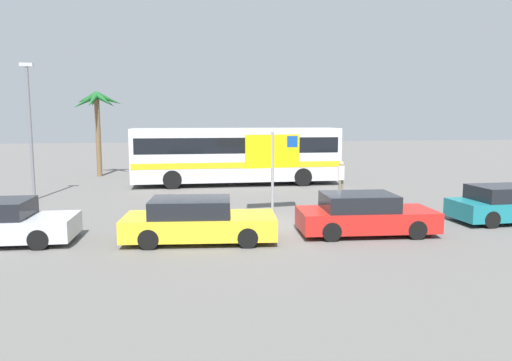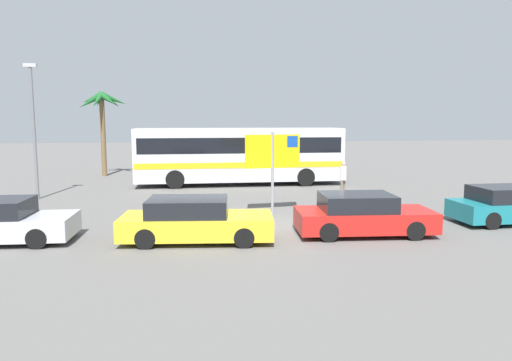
% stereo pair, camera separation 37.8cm
% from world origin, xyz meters
% --- Properties ---
extents(ground, '(120.00, 120.00, 0.00)m').
position_xyz_m(ground, '(0.00, 0.00, 0.00)').
color(ground, '#605E5B').
extents(bus_front_coach, '(11.48, 2.45, 3.17)m').
position_xyz_m(bus_front_coach, '(0.45, 10.87, 1.78)').
color(bus_front_coach, silver).
rests_on(bus_front_coach, ground).
extents(ferry_sign, '(2.19, 0.34, 3.20)m').
position_xyz_m(ferry_sign, '(0.95, 2.54, 2.33)').
color(ferry_sign, gray).
rests_on(ferry_sign, ground).
extents(car_red, '(4.45, 2.14, 1.32)m').
position_xyz_m(car_red, '(3.18, -1.24, 0.64)').
color(car_red, red).
rests_on(car_red, ground).
extents(car_teal, '(4.00, 1.87, 1.32)m').
position_xyz_m(car_teal, '(8.93, -0.32, 0.63)').
color(car_teal, '#19757F').
rests_on(car_teal, ground).
extents(car_yellow, '(4.72, 2.27, 1.32)m').
position_xyz_m(car_yellow, '(-2.16, -1.34, 0.64)').
color(car_yellow, yellow).
rests_on(car_yellow, ground).
extents(pedestrian_crossing_lot, '(0.32, 0.32, 1.71)m').
position_xyz_m(pedestrian_crossing_lot, '(4.86, 5.85, 1.01)').
color(pedestrian_crossing_lot, '#706656').
rests_on(pedestrian_crossing_lot, ground).
extents(lamp_post_left_side, '(0.56, 0.20, 6.17)m').
position_xyz_m(lamp_post_left_side, '(-9.34, 7.35, 3.40)').
color(lamp_post_left_side, slate).
rests_on(lamp_post_left_side, ground).
extents(palm_tree_seaside, '(3.12, 3.10, 5.42)m').
position_xyz_m(palm_tree_seaside, '(-7.85, 16.23, 4.43)').
color(palm_tree_seaside, brown).
rests_on(palm_tree_seaside, ground).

